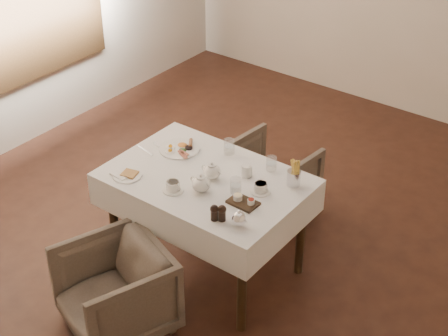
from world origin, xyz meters
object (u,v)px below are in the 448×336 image
table (206,192)px  armchair_far (268,180)px  breakfast_plate (180,148)px  armchair_near (115,291)px  teapot_centre (212,170)px

table → armchair_far: bearing=92.9°
armchair_far → breakfast_plate: bearing=69.7°
armchair_near → teapot_centre: bearing=99.8°
breakfast_plate → armchair_near: bearing=-86.5°
table → teapot_centre: (0.04, 0.01, 0.18)m
armchair_near → teapot_centre: 0.96m
armchair_far → teapot_centre: teapot_centre is taller
armchair_far → teapot_centre: 0.96m
table → breakfast_plate: bearing=155.4°
table → armchair_near: 0.86m
armchair_near → breakfast_plate: breakfast_plate is taller
table → armchair_near: table is taller
armchair_near → armchair_far: same height
armchair_far → teapot_centre: bearing=101.5°
armchair_near → breakfast_plate: bearing=125.1°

